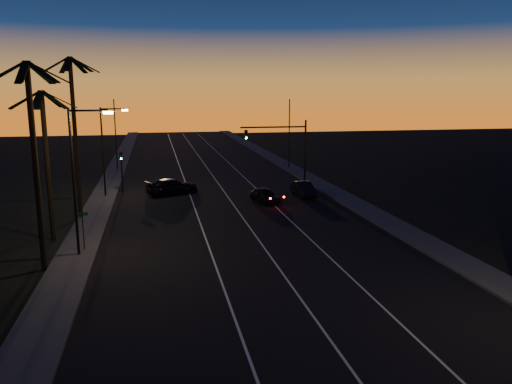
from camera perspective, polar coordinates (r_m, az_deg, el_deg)
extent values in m
cube|color=black|center=(42.38, -2.80, -2.15)|extent=(20.00, 170.00, 0.01)
cube|color=#353533|center=(42.21, -18.02, -2.66)|extent=(2.40, 170.00, 0.16)
cube|color=#353533|center=(45.38, 11.32, -1.36)|extent=(2.40, 170.00, 0.16)
cube|color=silver|center=(42.05, -6.85, -2.31)|extent=(0.12, 160.00, 0.01)
cube|color=silver|center=(42.46, -2.13, -2.10)|extent=(0.12, 160.00, 0.01)
cube|color=silver|center=(43.15, 2.46, -1.89)|extent=(0.12, 160.00, 0.01)
cylinder|color=black|center=(29.74, -23.86, 2.34)|extent=(0.32, 0.32, 11.50)
cube|color=black|center=(29.51, -22.59, 12.50)|extent=(2.18, 0.92, 1.18)
cube|color=black|center=(30.31, -23.46, 12.39)|extent=(1.25, 2.12, 1.18)
cube|color=black|center=(30.48, -25.19, 12.24)|extent=(1.34, 2.09, 1.18)
cube|color=black|center=(29.90, -26.58, 12.15)|extent=(2.18, 0.82, 1.18)
cube|color=black|center=(28.98, -26.58, 12.21)|extent=(1.90, 1.69, 1.18)
cube|color=black|center=(28.42, -25.11, 12.38)|extent=(0.45, 2.16, 1.18)
cube|color=black|center=(28.66, -23.29, 12.51)|extent=(1.95, 1.61, 1.18)
cylinder|color=black|center=(35.78, -22.72, 2.59)|extent=(0.32, 0.32, 10.00)
cube|color=black|center=(35.51, -21.55, 9.82)|extent=(2.18, 0.92, 1.18)
cube|color=black|center=(36.30, -22.29, 9.79)|extent=(1.25, 2.12, 1.18)
cube|color=black|center=(36.46, -23.74, 9.68)|extent=(1.34, 2.09, 1.18)
cube|color=black|center=(35.86, -24.86, 9.58)|extent=(2.18, 0.82, 1.18)
cube|color=black|center=(34.94, -24.82, 9.56)|extent=(1.90, 1.69, 1.18)
cube|color=black|center=(34.40, -23.58, 9.65)|extent=(0.45, 2.16, 1.18)
cube|color=black|center=(34.65, -22.10, 9.76)|extent=(1.95, 1.61, 1.18)
cylinder|color=black|center=(41.34, -19.93, 5.62)|extent=(0.32, 0.32, 12.50)
cube|color=black|center=(41.35, -18.98, 13.59)|extent=(2.18, 0.92, 1.18)
cube|color=black|center=(42.12, -19.68, 13.49)|extent=(1.25, 2.12, 1.18)
cube|color=black|center=(42.23, -20.95, 13.40)|extent=(1.34, 2.09, 1.18)
cube|color=black|center=(41.59, -21.89, 13.37)|extent=(2.18, 0.82, 1.18)
cube|color=black|center=(40.68, -21.78, 13.44)|extent=(1.90, 1.69, 1.18)
cube|color=black|center=(40.17, -20.67, 13.56)|extent=(0.45, 2.16, 1.18)
cube|color=black|center=(40.48, -19.40, 13.62)|extent=(1.95, 1.61, 1.18)
cylinder|color=black|center=(31.58, -20.10, 0.80)|extent=(0.16, 0.16, 9.00)
cylinder|color=black|center=(30.98, -18.62, 8.81)|extent=(2.20, 0.12, 0.12)
cube|color=#E7BF5C|center=(30.87, -16.55, 8.69)|extent=(0.55, 0.26, 0.16)
cylinder|color=black|center=(49.30, -17.09, 4.29)|extent=(0.16, 0.16, 8.50)
cylinder|color=black|center=(48.90, -16.07, 9.12)|extent=(2.20, 0.12, 0.12)
cube|color=#E7BF5C|center=(48.83, -14.76, 9.03)|extent=(0.55, 0.26, 0.16)
cylinder|color=black|center=(33.21, -19.13, -4.31)|extent=(0.06, 0.06, 2.60)
cube|color=#0B4515|center=(32.93, -19.26, -2.38)|extent=(0.70, 0.03, 0.20)
cylinder|color=black|center=(53.50, 5.64, 4.45)|extent=(0.20, 0.20, 7.00)
cylinder|color=black|center=(52.31, 2.00, 7.42)|extent=(7.00, 0.16, 0.16)
cube|color=black|center=(51.77, -1.15, 6.55)|extent=(0.32, 0.28, 1.00)
sphere|color=black|center=(51.57, -1.12, 6.89)|extent=(0.20, 0.20, 0.20)
sphere|color=black|center=(51.60, -1.11, 6.54)|extent=(0.20, 0.20, 0.20)
sphere|color=#14FF59|center=(51.63, -1.11, 6.18)|extent=(0.20, 0.20, 0.20)
cylinder|color=black|center=(51.44, -15.08, 2.26)|extent=(0.14, 0.14, 4.20)
cube|color=black|center=(51.22, -15.18, 4.03)|extent=(0.28, 0.25, 0.90)
sphere|color=black|center=(51.04, -15.20, 4.32)|extent=(0.18, 0.18, 0.18)
sphere|color=black|center=(51.08, -15.19, 4.00)|extent=(0.18, 0.18, 0.18)
sphere|color=#14FF59|center=(51.11, -15.17, 3.69)|extent=(0.18, 0.18, 0.18)
cylinder|color=black|center=(66.13, -15.75, 6.28)|extent=(0.14, 0.14, 9.00)
cylinder|color=black|center=(65.28, 3.81, 6.62)|extent=(0.14, 0.14, 9.00)
imported|color=black|center=(45.34, 1.02, -0.37)|extent=(2.53, 4.18, 1.33)
sphere|color=#FF0F05|center=(42.98, 1.66, -0.74)|extent=(0.18, 0.18, 0.18)
sphere|color=#FF0F05|center=(43.61, 3.21, -0.58)|extent=(0.18, 0.18, 0.18)
imported|color=black|center=(48.33, 5.44, 0.35)|extent=(1.63, 4.25, 1.38)
imported|color=black|center=(49.71, -9.56, 0.64)|extent=(5.72, 4.09, 1.54)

